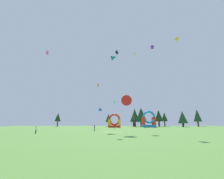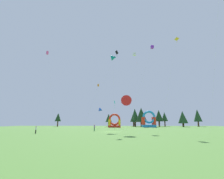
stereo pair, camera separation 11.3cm
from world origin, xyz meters
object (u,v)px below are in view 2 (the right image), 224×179
Objects in this scene: kite_yellow_diamond at (176,41)px; kite_purple_box at (152,47)px; kite_teal_delta at (114,58)px; kite_cyan_diamond at (115,102)px; person_far_side at (36,129)px; inflatable_yellow_castle at (115,122)px; kite_red_delta at (127,101)px; kite_pink_box at (47,53)px; kite_black_diamond at (117,53)px; kite_white_box at (134,54)px; inflatable_red_slide at (149,121)px; person_near_camera at (94,127)px; kite_blue_delta at (101,110)px; kite_orange_box at (98,85)px.

kite_yellow_diamond is 1.01× the size of kite_purple_box.
kite_purple_box is 0.85× the size of kite_teal_delta.
kite_yellow_diamond is at bearing -59.15° from kite_cyan_diamond.
person_far_side is 41.08m from inflatable_yellow_castle.
person_far_side is at bearing -178.58° from kite_red_delta.
person_far_side is at bearing -162.65° from kite_purple_box.
kite_pink_box is 36.17m from kite_purple_box.
kite_teal_delta reaches higher than kite_black_diamond.
kite_cyan_diamond is 18.53m from kite_teal_delta.
kite_white_box is 3.61× the size of inflatable_red_slide.
person_near_camera is at bearing -102.49° from kite_cyan_diamond.
kite_cyan_diamond is at bearing 25.56° from kite_blue_delta.
kite_pink_box reaches higher than kite_yellow_diamond.
kite_orange_box is at bearing -46.85° from person_near_camera.
kite_blue_delta is 28.88m from kite_pink_box.
kite_teal_delta reaches higher than kite_yellow_diamond.
kite_white_box is at bearing -37.84° from person_far_side.
kite_teal_delta is at bearing -131.75° from inflatable_red_slide.
kite_orange_box is at bearing 145.43° from kite_cyan_diamond.
kite_pink_box is 15.27× the size of person_near_camera.
kite_yellow_diamond is 3.21× the size of inflatable_red_slide.
kite_teal_delta is 1.04× the size of kite_white_box.
kite_black_diamond is at bearing -87.32° from kite_cyan_diamond.
kite_red_delta is at bearing -73.47° from kite_orange_box.
person_far_side is at bearing -109.06° from kite_blue_delta.
kite_black_diamond is (8.97, -27.88, 3.18)m from kite_orange_box.
kite_black_diamond reaches higher than inflatable_yellow_castle.
kite_pink_box reaches higher than inflatable_red_slide.
kite_white_box is at bearing 78.13° from kite_red_delta.
kite_purple_box is 19.70m from kite_red_delta.
person_near_camera is at bearing 167.21° from kite_yellow_diamond.
kite_teal_delta reaches higher than kite_blue_delta.
kite_red_delta is (3.45, -22.89, -19.71)m from kite_teal_delta.
kite_yellow_diamond is 41.25m from inflatable_red_slide.
person_near_camera is 14.54m from person_far_side.
kite_purple_box reaches higher than person_near_camera.
kite_orange_box is (-24.44, 33.13, -4.02)m from kite_yellow_diamond.
kite_purple_box is at bearing -15.56° from kite_pink_box.
kite_yellow_diamond is 6.57m from kite_purple_box.
inflatable_yellow_castle is at bearing 92.88° from kite_black_diamond.
kite_cyan_diamond is 0.41× the size of kite_pink_box.
kite_yellow_diamond is 16.36m from kite_black_diamond.
kite_teal_delta is 29.29m from person_near_camera.
kite_orange_box reaches higher than kite_red_delta.
kite_teal_delta is (-1.30, 13.31, 4.35)m from kite_black_diamond.
kite_cyan_diamond is 21.40m from kite_white_box.
kite_pink_box is 31.03m from kite_white_box.
kite_cyan_diamond reaches higher than inflatable_red_slide.
inflatable_red_slide is at bearing 82.65° from kite_purple_box.
kite_purple_box is 35.31m from kite_orange_box.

